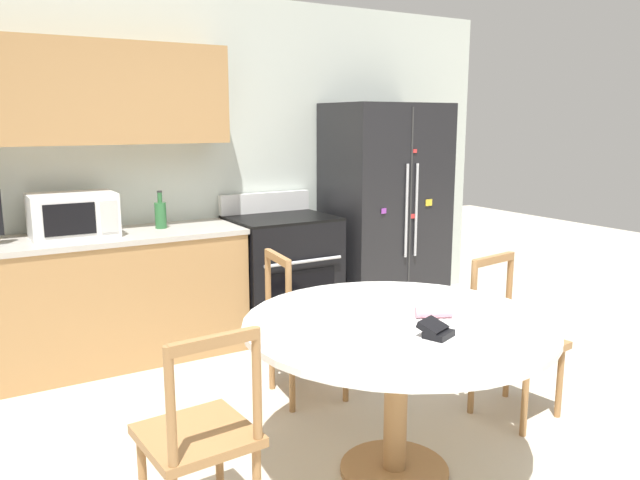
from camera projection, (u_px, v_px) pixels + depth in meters
ground_plane at (433, 478)px, 2.94m from camera, size 14.00×14.00×0.00m
back_wall at (181, 149)px, 4.70m from camera, size 5.20×0.44×2.60m
kitchen_counter at (84, 302)px, 4.23m from camera, size 2.18×0.64×0.90m
refrigerator at (384, 211)px, 5.33m from camera, size 0.94×0.72×1.80m
oven_range at (282, 273)px, 4.95m from camera, size 0.79×0.68×1.08m
microwave at (73, 215)px, 4.12m from camera, size 0.54×0.38×0.29m
counter_bottle at (161, 214)px, 4.45m from camera, size 0.08×0.08×0.27m
dining_table at (397, 345)px, 2.88m from camera, size 1.43×1.43×0.76m
dining_chair_left at (200, 437)px, 2.45m from camera, size 0.45×0.45×0.90m
dining_chair_far at (303, 328)px, 3.75m from camera, size 0.46×0.46×0.90m
dining_chair_right at (513, 341)px, 3.52m from camera, size 0.48×0.48×0.90m
candle_glass at (389, 319)px, 2.77m from camera, size 0.09×0.09×0.08m
folded_napkin at (434, 312)px, 2.89m from camera, size 0.18×0.13×0.05m
wallet at (436, 330)px, 2.64m from camera, size 0.16×0.16×0.07m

